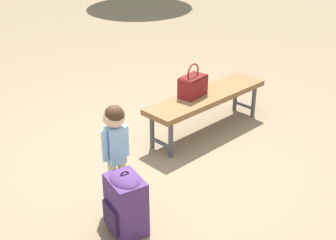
{
  "coord_description": "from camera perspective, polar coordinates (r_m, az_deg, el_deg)",
  "views": [
    {
      "loc": [
        3.08,
        2.34,
        2.32
      ],
      "look_at": [
        -0.05,
        0.06,
        0.45
      ],
      "focal_mm": 47.62,
      "sensor_mm": 36.0,
      "label": 1
    }
  ],
  "objects": [
    {
      "name": "backpack_large",
      "position": [
        3.49,
        -5.43,
        -10.32
      ],
      "size": [
        0.35,
        0.39,
        0.54
      ],
      "color": "#4C2D66",
      "rests_on": "ground"
    },
    {
      "name": "park_bench",
      "position": [
        4.94,
        5.02,
        2.74
      ],
      "size": [
        1.64,
        0.66,
        0.45
      ],
      "color": "brown",
      "rests_on": "ground"
    },
    {
      "name": "child_standing",
      "position": [
        3.66,
        -6.77,
        -2.42
      ],
      "size": [
        0.23,
        0.18,
        0.9
      ],
      "color": "#CCCC8C",
      "rests_on": "ground"
    },
    {
      "name": "handbag",
      "position": [
        4.81,
        3.2,
        4.5
      ],
      "size": [
        0.33,
        0.19,
        0.37
      ],
      "color": "maroon",
      "rests_on": "park_bench"
    },
    {
      "name": "ground_plane",
      "position": [
        4.51,
        -0.96,
        -5.16
      ],
      "size": [
        40.0,
        40.0,
        0.0
      ],
      "primitive_type": "plane",
      "color": "#7F6B51",
      "rests_on": "ground"
    }
  ]
}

